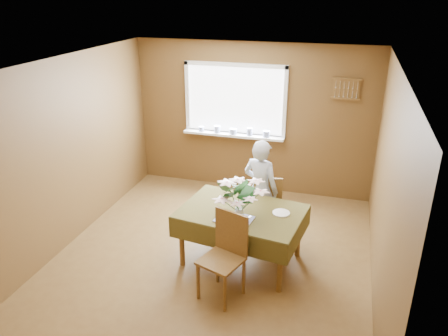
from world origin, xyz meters
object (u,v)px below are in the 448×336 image
(dining_table, at_px, (241,217))
(seated_woman, at_px, (260,189))
(chair_far, at_px, (268,202))
(chair_near, at_px, (226,252))
(flower_bouquet, at_px, (240,195))

(dining_table, xyz_separation_m, seated_woman, (0.10, 0.68, 0.08))
(seated_woman, bearing_deg, chair_far, -115.93)
(chair_near, height_order, flower_bouquet, flower_bouquet)
(flower_bouquet, bearing_deg, seated_woman, 84.97)
(chair_far, relative_size, seated_woman, 0.63)
(chair_far, bearing_deg, flower_bouquet, 69.53)
(chair_far, xyz_separation_m, flower_bouquet, (-0.17, -0.96, 0.53))
(chair_near, height_order, seated_woman, seated_woman)
(chair_far, bearing_deg, seated_woman, 34.75)
(chair_far, distance_m, seated_woman, 0.25)
(dining_table, relative_size, seated_woman, 1.13)
(chair_far, bearing_deg, dining_table, 65.90)
(dining_table, distance_m, flower_bouquet, 0.43)
(flower_bouquet, bearing_deg, dining_table, 95.68)
(dining_table, height_order, chair_near, chair_near)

